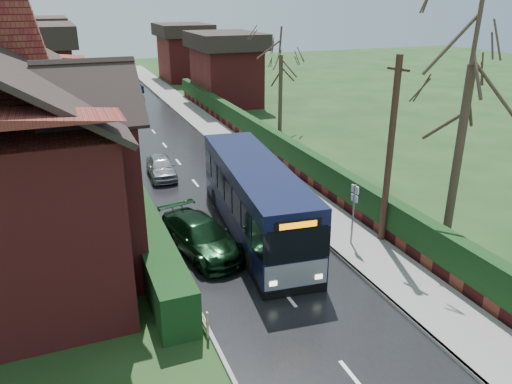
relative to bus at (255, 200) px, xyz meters
name	(u,v)px	position (x,y,z in m)	size (l,w,h in m)	color
ground	(266,270)	(-0.80, -3.08, -1.55)	(140.00, 140.00, 0.00)	#2E4E21
road	(195,183)	(-0.80, 6.92, -1.54)	(6.00, 100.00, 0.02)	black
pavement	(267,173)	(3.45, 6.92, -1.48)	(2.50, 100.00, 0.14)	slate
kerb_right	(247,175)	(2.25, 6.92, -1.48)	(0.12, 100.00, 0.14)	gray
kerb_left	(139,190)	(-3.85, 6.92, -1.50)	(0.12, 100.00, 0.10)	gray
front_hedge	(137,216)	(-4.70, 1.92, -0.75)	(1.20, 16.00, 1.60)	black
picket_fence	(155,220)	(-3.95, 1.92, -1.10)	(0.10, 16.00, 0.90)	gray
right_wall_hedge	(291,154)	(5.00, 6.92, -0.53)	(0.60, 50.00, 1.80)	maroon
bus	(255,200)	(0.00, 0.00, 0.00)	(3.40, 10.48, 3.13)	black
car_silver	(161,167)	(-2.30, 8.64, -0.94)	(1.43, 3.57, 1.22)	#AAAAAF
car_green	(201,236)	(-2.62, -0.78, -0.86)	(1.93, 4.75, 1.38)	black
car_distant	(129,88)	(-0.09, 35.61, -0.91)	(1.35, 3.86, 1.27)	#101B32
bus_stop_sign	(354,206)	(3.20, -2.57, 0.22)	(0.11, 0.41, 2.69)	slate
telegraph_pole	(390,153)	(4.59, -2.70, 2.31)	(0.34, 0.97, 7.62)	#301E15
tree_right_near	(475,50)	(7.27, -3.51, 6.17)	(4.79, 4.79, 10.34)	#3A2C22
tree_right_far	(281,49)	(8.20, 15.64, 4.44)	(4.15, 4.15, 8.02)	#3C2D23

